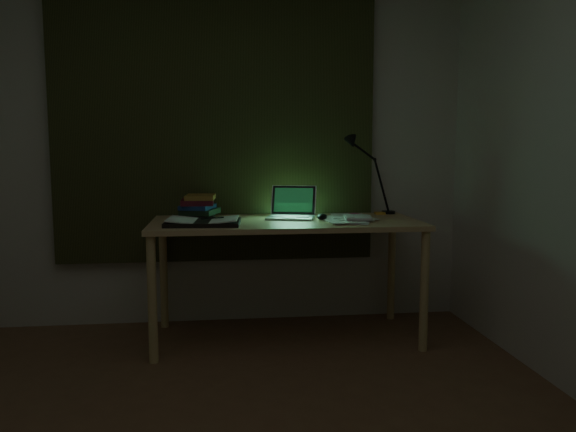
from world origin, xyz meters
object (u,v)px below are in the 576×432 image
at_px(loose_papers, 349,218).
at_px(book_stack, 199,206).
at_px(laptop, 291,202).
at_px(desk, 286,280).
at_px(desk_lamp, 389,177).
at_px(open_textbook, 203,222).

bearing_deg(loose_papers, book_stack, 168.51).
distance_m(laptop, loose_papers, 0.39).
bearing_deg(book_stack, desk, -16.94).
height_order(book_stack, loose_papers, book_stack).
relative_size(laptop, book_stack, 1.39).
bearing_deg(desk_lamp, desk, -151.81).
relative_size(desk, loose_papers, 4.53).
bearing_deg(open_textbook, loose_papers, 11.46).
bearing_deg(loose_papers, desk, 176.30).
distance_m(desk, open_textbook, 0.67).
xyz_separation_m(desk, laptop, (0.04, 0.08, 0.50)).
relative_size(book_stack, loose_papers, 0.65).
bearing_deg(book_stack, desk_lamp, 5.61).
xyz_separation_m(desk, loose_papers, (0.40, -0.03, 0.40)).
bearing_deg(laptop, desk_lamp, 32.47).
xyz_separation_m(book_stack, loose_papers, (0.96, -0.19, -0.07)).
height_order(desk, desk_lamp, desk_lamp).
relative_size(laptop, loose_papers, 0.91).
relative_size(open_textbook, book_stack, 1.79).
height_order(desk, loose_papers, loose_papers).
xyz_separation_m(laptop, loose_papers, (0.36, -0.11, -0.10)).
relative_size(open_textbook, loose_papers, 1.17).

